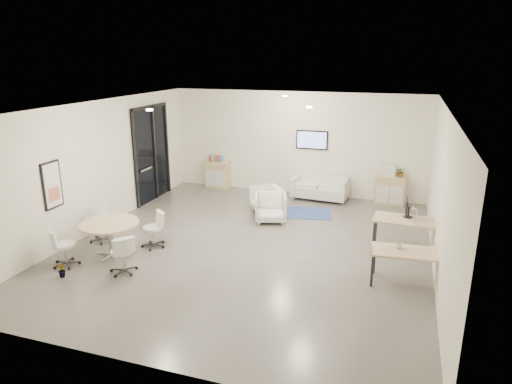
{
  "coord_description": "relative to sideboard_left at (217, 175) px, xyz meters",
  "views": [
    {
      "loc": [
        3.21,
        -9.24,
        4.26
      ],
      "look_at": [
        0.03,
        0.4,
        1.2
      ],
      "focal_mm": 32.0,
      "sensor_mm": 36.0,
      "label": 1
    }
  ],
  "objects": [
    {
      "name": "sideboard_right",
      "position": [
        5.52,
        -0.01,
        -0.01
      ],
      "size": [
        0.86,
        0.42,
        0.86
      ],
      "color": "tan",
      "rests_on": "room_shell"
    },
    {
      "name": "room_shell",
      "position": [
        2.6,
        -4.27,
        1.16
      ],
      "size": [
        9.6,
        10.6,
        4.8
      ],
      "color": "#53504C",
      "rests_on": "ground"
    },
    {
      "name": "armchair_left",
      "position": [
        2.25,
        -1.81,
        -0.04
      ],
      "size": [
        1.04,
        1.04,
        0.79
      ],
      "primitive_type": "imported",
      "rotation": [
        0.0,
        0.0,
        -0.9
      ],
      "color": "beige",
      "rests_on": "room_shell"
    },
    {
      "name": "plant_floor",
      "position": [
        -0.43,
        -6.92,
        -0.37
      ],
      "size": [
        0.28,
        0.35,
        0.14
      ],
      "primitive_type": "imported",
      "rotation": [
        0.0,
        0.0,
        -0.43
      ],
      "color": "#3F7F3F",
      "rests_on": "room_shell"
    },
    {
      "name": "cup",
      "position": [
        5.88,
        -4.99,
        0.33
      ],
      "size": [
        0.16,
        0.14,
        0.14
      ],
      "primitive_type": "imported",
      "rotation": [
        0.0,
        0.0,
        -0.25
      ],
      "color": "white",
      "rests_on": "desk_front"
    },
    {
      "name": "ceiling_spots",
      "position": [
        2.4,
        -3.44,
        2.74
      ],
      "size": [
        3.14,
        4.14,
        0.03
      ],
      "color": "#FFEAC6",
      "rests_on": "room_shell"
    },
    {
      "name": "glass_door",
      "position": [
        -1.36,
        -1.76,
        1.07
      ],
      "size": [
        0.09,
        1.9,
        2.85
      ],
      "color": "black",
      "rests_on": "room_shell"
    },
    {
      "name": "blue_rug",
      "position": [
        3.27,
        -1.64,
        -0.43
      ],
      "size": [
        1.75,
        1.36,
        0.01
      ],
      "primitive_type": "cube",
      "rotation": [
        0.0,
        0.0,
        0.22
      ],
      "color": "navy",
      "rests_on": "room_shell"
    },
    {
      "name": "desk_front",
      "position": [
        6.07,
        -5.07,
        0.19
      ],
      "size": [
        1.39,
        0.78,
        0.7
      ],
      "rotation": [
        0.0,
        0.0,
        0.09
      ],
      "color": "tan",
      "rests_on": "room_shell"
    },
    {
      "name": "artwork",
      "position": [
        -1.37,
        -5.87,
        1.11
      ],
      "size": [
        0.05,
        0.54,
        1.04
      ],
      "color": "black",
      "rests_on": "room_shell"
    },
    {
      "name": "meeting_chairs",
      "position": [
        -0.11,
        -5.72,
        -0.03
      ],
      "size": [
        2.25,
        2.25,
        0.82
      ],
      "color": "white",
      "rests_on": "room_shell"
    },
    {
      "name": "round_table",
      "position": [
        -0.11,
        -5.72,
        0.25
      ],
      "size": [
        1.27,
        1.27,
        0.77
      ],
      "color": "tan",
      "rests_on": "room_shell"
    },
    {
      "name": "printer",
      "position": [
        5.41,
        -0.0,
        0.57
      ],
      "size": [
        0.46,
        0.39,
        0.32
      ],
      "rotation": [
        0.0,
        0.0,
        0.03
      ],
      "color": "white",
      "rests_on": "sideboard_right"
    },
    {
      "name": "armchair_right",
      "position": [
        2.6,
        -2.53,
        -0.02
      ],
      "size": [
        0.99,
        0.96,
        0.83
      ],
      "primitive_type": "imported",
      "rotation": [
        0.0,
        0.0,
        0.31
      ],
      "color": "beige",
      "rests_on": "room_shell"
    },
    {
      "name": "plant_cabinet",
      "position": [
        5.79,
        -0.03,
        0.54
      ],
      "size": [
        0.3,
        0.32,
        0.22
      ],
      "primitive_type": "imported",
      "rotation": [
        0.0,
        0.0,
        0.14
      ],
      "color": "#3F7F3F",
      "rests_on": "sideboard_right"
    },
    {
      "name": "monitor",
      "position": [
        5.99,
        -3.31,
        0.56
      ],
      "size": [
        0.2,
        0.5,
        0.44
      ],
      "color": "black",
      "rests_on": "desk_rear"
    },
    {
      "name": "sideboard_left",
      "position": [
        0.0,
        0.0,
        0.0
      ],
      "size": [
        0.78,
        0.41,
        0.88
      ],
      "color": "tan",
      "rests_on": "room_shell"
    },
    {
      "name": "wall_tv",
      "position": [
        3.1,
        0.19,
        1.31
      ],
      "size": [
        0.98,
        0.06,
        0.58
      ],
      "color": "black",
      "rests_on": "room_shell"
    },
    {
      "name": "desk_rear",
      "position": [
        6.03,
        -3.46,
        0.25
      ],
      "size": [
        1.51,
        0.82,
        0.76
      ],
      "rotation": [
        0.0,
        0.0,
        -0.06
      ],
      "color": "tan",
      "rests_on": "room_shell"
    },
    {
      "name": "books",
      "position": [
        -0.04,
        0.0,
        0.55
      ],
      "size": [
        0.45,
        0.14,
        0.22
      ],
      "color": "red",
      "rests_on": "sideboard_left"
    },
    {
      "name": "loveseat",
      "position": [
        3.48,
        -0.19,
        -0.1
      ],
      "size": [
        1.7,
        0.94,
        0.62
      ],
      "rotation": [
        0.0,
        0.0,
        -0.07
      ],
      "color": "beige",
      "rests_on": "room_shell"
    }
  ]
}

